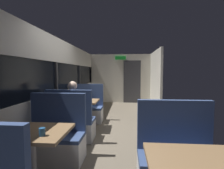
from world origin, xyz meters
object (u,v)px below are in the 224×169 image
at_px(dining_table_near_window, 31,139).
at_px(bench_mid_window_facing_entry, 86,110).
at_px(seated_passenger, 72,114).
at_px(coffee_cup_primary, 72,99).
at_px(bench_near_window_facing_entry, 55,141).
at_px(bench_front_aisle_facing_entry, 177,165).
at_px(coffee_cup_secondary, 42,132).
at_px(dining_table_mid_window, 80,104).
at_px(bench_mid_window_facing_end, 72,125).

relative_size(dining_table_near_window, bench_mid_window_facing_entry, 0.82).
height_order(seated_passenger, coffee_cup_primary, seated_passenger).
relative_size(bench_near_window_facing_entry, seated_passenger, 0.87).
bearing_deg(coffee_cup_primary, dining_table_near_window, -84.64).
bearing_deg(coffee_cup_primary, bench_front_aisle_facing_entry, -47.03).
xyz_separation_m(coffee_cup_primary, coffee_cup_secondary, (0.43, -2.40, 0.00)).
xyz_separation_m(dining_table_near_window, coffee_cup_secondary, (0.22, -0.16, 0.15)).
bearing_deg(bench_front_aisle_facing_entry, dining_table_mid_window, 129.53).
xyz_separation_m(dining_table_near_window, bench_mid_window_facing_end, (0.00, 1.57, -0.31)).
bearing_deg(bench_mid_window_facing_end, bench_mid_window_facing_entry, 90.00).
bearing_deg(coffee_cup_secondary, seated_passenger, 96.97).
relative_size(bench_near_window_facing_entry, dining_table_mid_window, 1.22).
bearing_deg(coffee_cup_secondary, dining_table_near_window, 144.60).
bearing_deg(dining_table_near_window, bench_near_window_facing_entry, 90.00).
xyz_separation_m(bench_near_window_facing_entry, dining_table_mid_window, (0.00, 1.57, 0.31)).
bearing_deg(seated_passenger, bench_mid_window_facing_entry, 90.00).
bearing_deg(seated_passenger, bench_mid_window_facing_end, -90.00).
xyz_separation_m(bench_mid_window_facing_entry, coffee_cup_primary, (-0.21, -0.72, 0.46)).
xyz_separation_m(bench_mid_window_facing_end, seated_passenger, (0.00, 0.07, 0.21)).
bearing_deg(seated_passenger, dining_table_mid_window, 90.00).
bearing_deg(dining_table_near_window, coffee_cup_primary, 95.36).
xyz_separation_m(dining_table_mid_window, coffee_cup_primary, (-0.21, -0.02, 0.15)).
bearing_deg(bench_front_aisle_facing_entry, seated_passenger, 139.25).
distance_m(bench_mid_window_facing_entry, bench_front_aisle_facing_entry, 3.38).
relative_size(bench_near_window_facing_entry, bench_mid_window_facing_entry, 1.00).
bearing_deg(bench_mid_window_facing_entry, dining_table_near_window, -90.00).
height_order(bench_mid_window_facing_end, seated_passenger, seated_passenger).
distance_m(bench_near_window_facing_entry, dining_table_mid_window, 1.60).
bearing_deg(coffee_cup_secondary, bench_near_window_facing_entry, 104.40).
relative_size(dining_table_near_window, bench_near_window_facing_entry, 0.82).
xyz_separation_m(bench_mid_window_facing_end, bench_front_aisle_facing_entry, (1.79, -1.47, 0.00)).
distance_m(bench_front_aisle_facing_entry, seated_passenger, 2.37).
height_order(bench_mid_window_facing_entry, bench_front_aisle_facing_entry, same).
distance_m(bench_mid_window_facing_end, coffee_cup_primary, 0.84).
distance_m(bench_near_window_facing_entry, coffee_cup_secondary, 0.99).
bearing_deg(bench_mid_window_facing_end, dining_table_mid_window, 90.00).
xyz_separation_m(bench_near_window_facing_entry, seated_passenger, (0.00, 0.94, 0.21)).
bearing_deg(dining_table_mid_window, coffee_cup_secondary, -84.82).
height_order(bench_mid_window_facing_end, bench_mid_window_facing_entry, same).
relative_size(bench_mid_window_facing_entry, seated_passenger, 0.87).
bearing_deg(bench_front_aisle_facing_entry, dining_table_near_window, -176.82).
bearing_deg(bench_near_window_facing_entry, dining_table_mid_window, 90.00).
height_order(bench_front_aisle_facing_entry, coffee_cup_primary, bench_front_aisle_facing_entry).
bearing_deg(bench_mid_window_facing_entry, coffee_cup_secondary, -85.98).
xyz_separation_m(bench_mid_window_facing_entry, bench_front_aisle_facing_entry, (1.79, -2.87, 0.00)).
xyz_separation_m(bench_front_aisle_facing_entry, seated_passenger, (-1.79, 1.54, 0.21)).
bearing_deg(bench_mid_window_facing_end, dining_table_near_window, -90.00).
xyz_separation_m(dining_table_mid_window, bench_mid_window_facing_end, (0.00, -0.70, -0.31)).
relative_size(dining_table_mid_window, coffee_cup_secondary, 10.00).
height_order(dining_table_mid_window, coffee_cup_primary, coffee_cup_primary).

